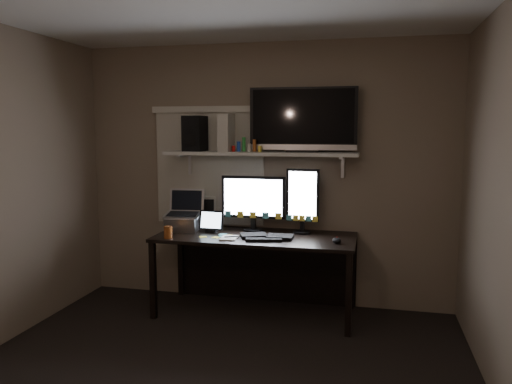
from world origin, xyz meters
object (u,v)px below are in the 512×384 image
(monitor_landscape, at_px, (253,203))
(laptop, at_px, (183,211))
(desk, at_px, (258,251))
(speaker, at_px, (195,134))
(mouse, at_px, (337,240))
(cup, at_px, (168,232))
(keyboard, at_px, (267,236))
(game_console, at_px, (227,133))
(tv, at_px, (303,120))
(monitor_portrait, at_px, (303,201))
(tablet, at_px, (212,221))

(monitor_landscape, xyz_separation_m, laptop, (-0.66, -0.14, -0.08))
(desk, relative_size, speaker, 5.39)
(mouse, bearing_deg, speaker, 157.77)
(laptop, height_order, cup, laptop)
(keyboard, xyz_separation_m, game_console, (-0.44, 0.27, 0.91))
(tv, distance_m, speaker, 1.04)
(desk, bearing_deg, speaker, 173.45)
(cup, relative_size, tv, 0.11)
(keyboard, distance_m, laptop, 0.87)
(keyboard, xyz_separation_m, tv, (0.27, 0.32, 1.03))
(mouse, bearing_deg, laptop, 163.84)
(keyboard, bearing_deg, mouse, -17.04)
(keyboard, relative_size, game_console, 1.38)
(tv, bearing_deg, game_console, -177.50)
(cup, bearing_deg, keyboard, 14.13)
(monitor_portrait, height_order, keyboard, monitor_portrait)
(desk, xyz_separation_m, laptop, (-0.72, -0.07, 0.37))
(desk, xyz_separation_m, tablet, (-0.43, -0.08, 0.28))
(mouse, xyz_separation_m, laptop, (-1.46, 0.18, 0.17))
(keyboard, distance_m, speaker, 1.21)
(game_console, bearing_deg, monitor_portrait, -2.23)
(speaker, bearing_deg, tablet, -33.32)
(monitor_landscape, relative_size, mouse, 5.34)
(desk, xyz_separation_m, game_console, (-0.32, 0.07, 1.10))
(monitor_portrait, height_order, tv, tv)
(laptop, height_order, game_console, game_console)
(desk, relative_size, tablet, 7.57)
(mouse, distance_m, tablet, 1.18)
(monitor_landscape, height_order, laptop, monitor_landscape)
(desk, xyz_separation_m, mouse, (0.74, -0.25, 0.20))
(monitor_portrait, height_order, mouse, monitor_portrait)
(monitor_portrait, bearing_deg, cup, -151.95)
(speaker, bearing_deg, cup, -97.25)
(monitor_portrait, xyz_separation_m, mouse, (0.34, -0.32, -0.28))
(keyboard, height_order, laptop, laptop)
(monitor_landscape, height_order, tablet, monitor_landscape)
(desk, height_order, tablet, tablet)
(cup, bearing_deg, desk, 29.44)
(game_console, bearing_deg, monitor_landscape, -1.71)
(monitor_landscape, relative_size, keyboard, 1.27)
(keyboard, bearing_deg, tablet, 155.71)
(desk, distance_m, keyboard, 0.30)
(monitor_landscape, relative_size, laptop, 1.61)
(desk, relative_size, laptop, 4.73)
(tv, xyz_separation_m, speaker, (-1.03, -0.05, -0.13))
(laptop, bearing_deg, tv, 4.27)
(tv, height_order, game_console, tv)
(desk, relative_size, cup, 16.65)
(mouse, bearing_deg, tv, 124.40)
(game_console, height_order, speaker, game_console)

